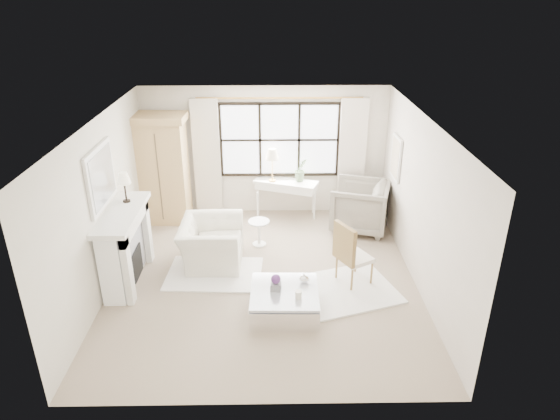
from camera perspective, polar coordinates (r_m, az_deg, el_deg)
The scene contains 32 objects.
floor at distance 8.48m, azimuth -1.82°, elevation -7.82°, with size 5.50×5.50×0.00m, color tan.
ceiling at distance 7.39m, azimuth -2.10°, elevation 10.14°, with size 5.50×5.50×0.00m, color white.
wall_back at distance 10.41m, azimuth -1.72°, elevation 6.72°, with size 5.00×5.00×0.00m, color white.
wall_front at distance 5.44m, azimuth -2.39°, elevation -11.34°, with size 5.00×5.00×0.00m, color beige.
wall_left at distance 8.27m, azimuth -19.53°, elevation 0.39°, with size 5.50×5.50×0.00m, color beige.
wall_right at distance 8.18m, azimuth 15.84°, elevation 0.63°, with size 5.50×5.50×0.00m, color beige.
window_pane at distance 10.32m, azimuth -0.06°, elevation 8.02°, with size 2.40×0.02×1.50m, color silver.
window_frame at distance 10.31m, azimuth -0.05°, elevation 8.00°, with size 2.50×0.04×1.50m, color black, non-canonical shape.
curtain_rod at distance 10.04m, azimuth -0.05°, elevation 12.68°, with size 0.04×0.04×3.30m, color #B4823E.
curtain_left at distance 10.44m, azimuth -8.35°, elevation 5.85°, with size 0.55×0.10×2.47m, color beige.
curtain_right at distance 10.48m, azimuth 8.23°, elevation 5.93°, with size 0.55×0.10×2.47m, color white.
fireplace at distance 8.50m, azimuth -17.43°, elevation -3.91°, with size 0.58×1.66×1.26m.
mirror_frame at distance 8.09m, azimuth -19.82°, elevation 3.56°, with size 0.05×1.15×0.95m, color silver.
mirror_glass at distance 8.08m, azimuth -19.62°, elevation 3.57°, with size 0.02×1.00×0.80m, color silver.
art_frame at distance 9.63m, azimuth 13.13°, elevation 5.83°, with size 0.04×0.62×0.82m, color silver.
art_canvas at distance 9.63m, azimuth 13.01°, elevation 5.84°, with size 0.01×0.52×0.72m, color beige.
mantel_lamp at distance 8.42m, azimuth -17.44°, elevation 3.36°, with size 0.22×0.22×0.51m.
armoire at distance 10.31m, azimuth -13.38°, elevation 4.64°, with size 1.15×0.74×2.24m.
console_table at distance 10.48m, azimuth 0.68°, elevation 1.30°, with size 1.38×0.87×0.80m.
console_lamp at distance 10.14m, azimuth -0.90°, elevation 6.28°, with size 0.28×0.28×0.69m.
orchid_plant at distance 10.25m, azimuth 2.40°, elevation 4.64°, with size 0.27×0.22×0.49m, color #536C48.
side_table at distance 9.35m, azimuth -2.42°, elevation -2.22°, with size 0.40×0.40×0.51m.
rug_left at distance 8.65m, azimuth -7.50°, elevation -7.23°, with size 1.59×1.12×0.03m, color white.
rug_right at distance 8.20m, azimuth 6.93°, elevation -9.14°, with size 1.72×1.29×0.03m, color white.
club_armchair at distance 8.83m, azimuth -7.86°, elevation -3.74°, with size 1.19×1.04×0.77m, color silver.
wingback_chair at distance 10.02m, azimuth 9.10°, elevation 0.43°, with size 1.05×1.08×0.98m, color gray.
french_chair at distance 8.29m, azimuth 8.33°, elevation -6.38°, with size 0.66×0.65×1.08m.
coffee_table at distance 7.60m, azimuth 0.51°, elevation -10.43°, with size 1.02×1.02×0.38m.
planter_box at distance 7.48m, azimuth -0.48°, elevation -8.72°, with size 0.15×0.15×0.11m, color slate.
planter_flowers at distance 7.41m, azimuth -0.48°, elevation -7.90°, with size 0.14×0.14×0.14m, color #592C6F.
pillar_candle at distance 7.29m, azimuth 2.11°, elevation -9.66°, with size 0.10×0.10×0.12m, color white.
coffee_vase at distance 7.64m, azimuth 2.77°, elevation -7.77°, with size 0.14×0.14×0.15m, color silver.
Camera 1 is at (0.15, -7.16, 4.54)m, focal length 32.00 mm.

